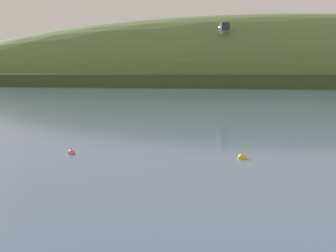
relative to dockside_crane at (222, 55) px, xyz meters
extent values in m
cube|color=#3C4E24|center=(24.66, 9.05, -9.33)|extent=(404.34, 79.44, 4.25)
ellipsoid|color=#56703D|center=(9.90, 36.43, -11.45)|extent=(323.76, 100.63, 59.73)
sphere|color=#56703D|center=(-14.43, -3.74, -3.33)|extent=(11.06, 11.06, 11.06)
cube|color=#4C4C51|center=(0.13, -0.31, -10.45)|extent=(6.10, 6.10, 2.00)
cylinder|color=#BCB293|center=(0.13, -0.31, 1.17)|extent=(2.12, 2.12, 21.23)
cylinder|color=#BCB293|center=(-1.89, 4.60, 10.09)|extent=(6.13, 12.71, 1.17)
cube|color=#333338|center=(1.03, -2.51, 10.09)|extent=(3.56, 3.09, 2.55)
sphere|color=#E06675|center=(0.86, -141.92, -11.45)|extent=(0.48, 0.48, 0.48)
cylinder|color=black|center=(0.86, -141.92, -11.17)|extent=(0.04, 0.04, 0.08)
sphere|color=yellow|center=(11.52, -141.48, -11.45)|extent=(0.55, 0.55, 0.55)
cylinder|color=black|center=(11.52, -141.48, -11.13)|extent=(0.04, 0.04, 0.08)
camera|label=1|loc=(12.14, -167.89, -6.32)|focal=47.56mm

